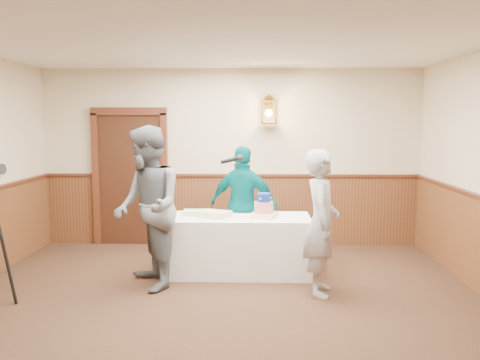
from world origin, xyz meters
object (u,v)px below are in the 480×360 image
Objects in this scene: interviewer at (148,208)px; assistant_p at (244,206)px; display_table at (240,245)px; sheet_cake_green at (194,213)px; sheet_cake_yellow at (214,214)px; tiered_cake at (264,208)px; baker at (321,223)px.

assistant_p is at bearing 108.35° from interviewer.
interviewer is at bearing -150.26° from display_table.
display_table is at bearing -8.31° from sheet_cake_green.
interviewer is 1.53m from assistant_p.
display_table is 0.62m from assistant_p.
sheet_cake_yellow is 0.32m from sheet_cake_green.
assistant_p is (-0.27, 0.48, -0.05)m from tiered_cake.
display_table is 0.93× the size of interviewer.
baker is (0.94, -0.77, 0.46)m from display_table.
display_table is 1.10× the size of assistant_p.
tiered_cake is 0.64m from sheet_cake_yellow.
sheet_cake_green is (-0.91, 0.14, -0.09)m from tiered_cake.
assistant_p is (1.11, 1.04, -0.15)m from interviewer.
interviewer is (-1.37, -0.56, 0.09)m from tiered_cake.
assistant_p is (0.03, 0.43, 0.45)m from display_table.
baker is at bearing -39.24° from display_table.
display_table is 0.58m from tiered_cake.
sheet_cake_green is 0.14× the size of interviewer.
baker is 1.02× the size of assistant_p.
sheet_cake_green is at bearing 121.85° from interviewer.
assistant_p is (0.64, 0.34, 0.04)m from sheet_cake_green.
baker is (0.64, -0.72, -0.04)m from tiered_cake.
baker reaches higher than sheet_cake_green.
tiered_cake is 0.96m from baker.
interviewer reaches higher than baker.
sheet_cake_yellow reaches higher than display_table.
sheet_cake_green is 0.17× the size of baker.
interviewer is at bearing -123.20° from sheet_cake_green.
display_table is 0.53m from sheet_cake_yellow.
sheet_cake_green is at bearing 171.69° from display_table.
interviewer is (-0.46, -0.70, 0.18)m from sheet_cake_green.
baker is at bearing -29.40° from sheet_cake_yellow.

